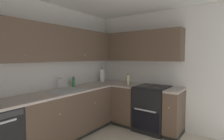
% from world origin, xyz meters
% --- Properties ---
extents(wall_back, '(3.99, 0.05, 2.44)m').
position_xyz_m(wall_back, '(0.00, 1.50, 1.22)').
color(wall_back, silver).
rests_on(wall_back, ground_plane).
extents(wall_right, '(0.05, 3.05, 2.44)m').
position_xyz_m(wall_right, '(1.97, 0.00, 1.22)').
color(wall_right, silver).
rests_on(wall_right, ground_plane).
extents(lower_cabinets_back, '(1.85, 0.62, 0.85)m').
position_xyz_m(lower_cabinets_back, '(0.42, 1.18, 0.43)').
color(lower_cabinets_back, brown).
rests_on(lower_cabinets_back, ground_plane).
extents(countertop_back, '(3.06, 0.60, 0.03)m').
position_xyz_m(countertop_back, '(0.42, 1.17, 0.87)').
color(countertop_back, '#B7A89E').
rests_on(countertop_back, lower_cabinets_back).
extents(lower_cabinets_right, '(0.62, 1.39, 0.85)m').
position_xyz_m(lower_cabinets_right, '(1.65, 0.28, 0.43)').
color(lower_cabinets_right, brown).
rests_on(lower_cabinets_right, ground_plane).
extents(countertop_right, '(0.60, 1.39, 0.03)m').
position_xyz_m(countertop_right, '(1.65, 0.28, 0.87)').
color(countertop_right, '#B7A89E').
rests_on(countertop_right, lower_cabinets_right).
extents(oven_range, '(0.68, 0.62, 1.04)m').
position_xyz_m(oven_range, '(1.67, 0.07, 0.45)').
color(oven_range, black).
rests_on(oven_range, ground_plane).
extents(upper_cabinets_back, '(2.74, 0.34, 0.62)m').
position_xyz_m(upper_cabinets_back, '(0.26, 1.31, 1.72)').
color(upper_cabinets_back, brown).
extents(upper_cabinets_right, '(0.32, 1.94, 0.62)m').
position_xyz_m(upper_cabinets_right, '(1.79, 0.50, 1.72)').
color(upper_cabinets_right, brown).
extents(sink, '(0.57, 0.40, 0.10)m').
position_xyz_m(sink, '(0.37, 1.14, 0.85)').
color(sink, '#B7B7BC').
rests_on(sink, countertop_back).
extents(faucet, '(0.07, 0.16, 0.22)m').
position_xyz_m(faucet, '(0.37, 1.35, 1.02)').
color(faucet, silver).
rests_on(faucet, countertop_back).
extents(soap_bottle, '(0.06, 0.06, 0.20)m').
position_xyz_m(soap_bottle, '(0.73, 1.35, 0.98)').
color(soap_bottle, '#338C4C').
rests_on(soap_bottle, countertop_back).
extents(paper_towel_roll, '(0.11, 0.11, 0.35)m').
position_xyz_m(paper_towel_roll, '(1.61, 1.33, 1.03)').
color(paper_towel_roll, white).
rests_on(paper_towel_roll, countertop_back).
extents(oil_bottle, '(0.06, 0.06, 0.23)m').
position_xyz_m(oil_bottle, '(1.65, 0.63, 1.00)').
color(oil_bottle, beige).
rests_on(oil_bottle, countertop_right).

